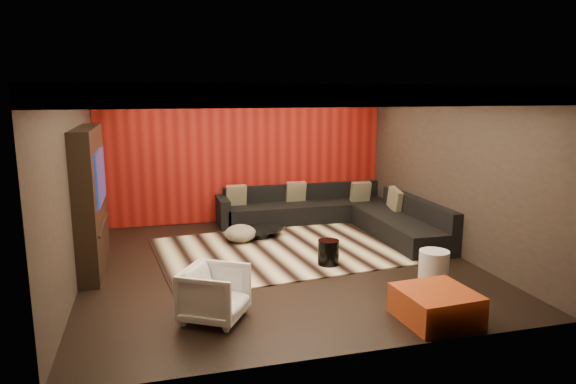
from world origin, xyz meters
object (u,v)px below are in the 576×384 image
object	(u,v)px
coffee_table	(259,233)
white_side_table	(434,269)
sectional_sofa	(340,215)
orange_ottoman	(436,305)
drum_stool	(328,252)
armchair	(215,294)

from	to	relation	value
coffee_table	white_side_table	xyz separation A→B (m)	(1.88, -3.03, 0.15)
sectional_sofa	orange_ottoman	bearing A→B (deg)	-95.50
orange_ottoman	white_side_table	bearing A→B (deg)	60.82
drum_stool	sectional_sofa	world-z (taller)	sectional_sofa
orange_ottoman	drum_stool	bearing A→B (deg)	104.88
drum_stool	orange_ottoman	size ratio (longest dim) A/B	0.47
coffee_table	white_side_table	distance (m)	3.57
armchair	sectional_sofa	distance (m)	4.72
sectional_sofa	drum_stool	bearing A→B (deg)	-115.14
coffee_table	orange_ottoman	distance (m)	4.23
white_side_table	orange_ottoman	world-z (taller)	white_side_table
coffee_table	sectional_sofa	bearing A→B (deg)	11.23
drum_stool	white_side_table	size ratio (longest dim) A/B	0.76
white_side_table	orange_ottoman	bearing A→B (deg)	-119.18
coffee_table	sectional_sofa	xyz separation A→B (m)	(1.76, 0.35, 0.15)
drum_stool	white_side_table	xyz separation A→B (m)	(1.14, -1.23, 0.04)
coffee_table	armchair	distance (m)	3.53
coffee_table	drum_stool	bearing A→B (deg)	-67.50
coffee_table	white_side_table	world-z (taller)	white_side_table
orange_ottoman	armchair	size ratio (longest dim) A/B	1.18
white_side_table	sectional_sofa	xyz separation A→B (m)	(-0.13, 3.38, -0.00)
coffee_table	armchair	size ratio (longest dim) A/B	1.49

